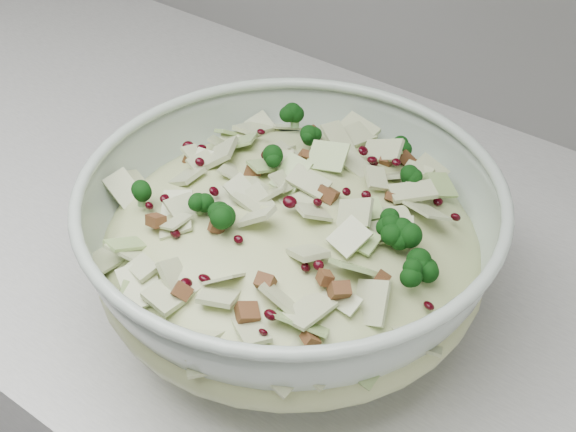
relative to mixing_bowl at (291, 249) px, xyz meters
name	(u,v)px	position (x,y,z in m)	size (l,w,h in m)	color
counter	(145,382)	(-0.34, 0.10, -0.52)	(3.60, 0.60, 0.90)	silver
mixing_bowl	(291,249)	(0.00, 0.00, 0.00)	(0.43, 0.43, 0.13)	#ACBDAE
salad	(291,229)	(0.00, 0.00, 0.02)	(0.40, 0.40, 0.13)	beige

